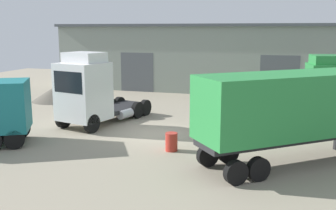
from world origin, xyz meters
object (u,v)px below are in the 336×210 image
at_px(traffic_cone, 195,127).
at_px(gravel_pile, 56,94).
at_px(tractor_unit_white, 89,92).
at_px(container_trailer_green, 305,105).
at_px(oil_drum, 171,142).
at_px(tractor_unit_green, 318,88).

bearing_deg(traffic_cone, gravel_pile, 153.83).
relative_size(gravel_pile, traffic_cone, 6.98).
distance_m(tractor_unit_white, gravel_pile, 9.79).
bearing_deg(container_trailer_green, tractor_unit_white, 126.00).
distance_m(container_trailer_green, oil_drum, 6.27).
bearing_deg(tractor_unit_green, oil_drum, -134.75).
relative_size(gravel_pile, oil_drum, 4.36).
bearing_deg(tractor_unit_green, gravel_pile, 170.51).
bearing_deg(gravel_pile, tractor_unit_white, -45.87).
distance_m(tractor_unit_white, container_trailer_green, 12.31).
height_order(tractor_unit_green, oil_drum, tractor_unit_green).
relative_size(tractor_unit_white, oil_drum, 7.79).
height_order(tractor_unit_white, tractor_unit_green, tractor_unit_white).
bearing_deg(traffic_cone, tractor_unit_green, 42.54).
bearing_deg(tractor_unit_white, container_trailer_green, 89.69).
bearing_deg(tractor_unit_white, traffic_cone, 109.47).
relative_size(container_trailer_green, traffic_cone, 16.74).
xyz_separation_m(tractor_unit_white, gravel_pile, (-6.73, 6.94, -1.50)).
bearing_deg(oil_drum, tractor_unit_green, 54.57).
bearing_deg(oil_drum, tractor_unit_white, 151.66).
bearing_deg(traffic_cone, oil_drum, -94.37).
height_order(container_trailer_green, gravel_pile, container_trailer_green).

